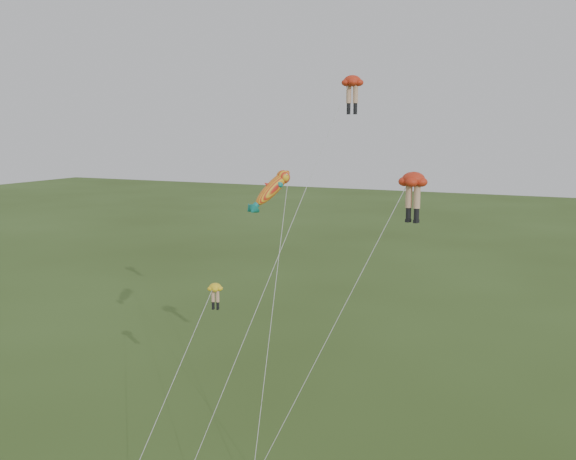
% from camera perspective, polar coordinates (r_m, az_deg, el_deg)
% --- Properties ---
extents(legs_kite_red_high, '(5.51, 11.89, 20.73)m').
position_cam_1_polar(legs_kite_red_high, '(38.61, 5.46, 12.18)').
color(legs_kite_red_high, red).
rests_on(legs_kite_red_high, ground).
extents(legs_kite_red_mid, '(7.43, 6.03, 15.60)m').
position_cam_1_polar(legs_kite_red_mid, '(31.36, 10.86, 3.69)').
color(legs_kite_red_mid, red).
rests_on(legs_kite_red_mid, ground).
extents(legs_kite_yellow, '(1.11, 8.80, 8.59)m').
position_cam_1_polar(legs_kite_yellow, '(38.14, -6.81, -5.94)').
color(legs_kite_yellow, yellow).
rests_on(legs_kite_yellow, ground).
extents(fish_kite, '(3.61, 8.62, 15.42)m').
position_cam_1_polar(fish_kite, '(38.44, -1.37, 3.64)').
color(fish_kite, yellow).
rests_on(fish_kite, ground).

